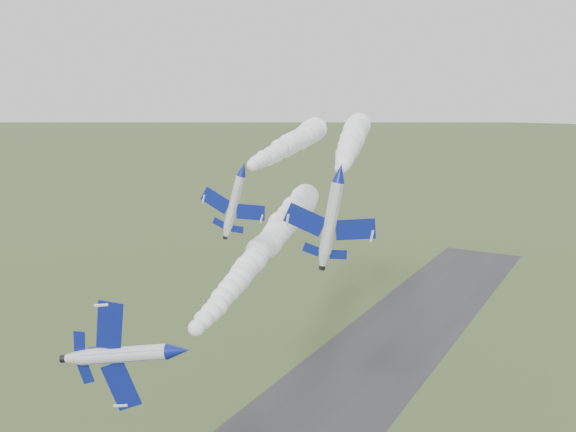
# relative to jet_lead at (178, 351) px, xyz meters

# --- Properties ---
(runway) EXTENTS (24.00, 260.00, 0.04)m
(runway) POSITION_rel_jet_lead_xyz_m (-5.59, 35.56, -28.25)
(runway) COLOR #2C2C2E
(runway) RESTS_ON ground
(jet_lead) EXTENTS (6.27, 13.30, 11.24)m
(jet_lead) POSITION_rel_jet_lead_xyz_m (0.00, 0.00, 0.00)
(jet_lead) COLOR silver
(smoke_trail_jet_lead) EXTENTS (30.85, 71.61, 5.51)m
(smoke_trail_jet_lead) POSITION_rel_jet_lead_xyz_m (-12.66, 38.48, 1.37)
(smoke_trail_jet_lead) COLOR white
(jet_pair_left) EXTENTS (9.22, 11.17, 3.48)m
(jet_pair_left) POSITION_rel_jet_lead_xyz_m (-9.48, 26.43, 14.44)
(jet_pair_left) COLOR silver
(smoke_trail_jet_pair_left) EXTENTS (18.18, 53.93, 4.86)m
(smoke_trail_jet_pair_left) POSITION_rel_jet_lead_xyz_m (-17.70, 55.06, 15.48)
(smoke_trail_jet_pair_left) COLOR white
(jet_pair_right) EXTENTS (11.62, 13.52, 3.82)m
(jet_pair_right) POSITION_rel_jet_lead_xyz_m (4.84, 26.80, 14.81)
(jet_pair_right) COLOR silver
(smoke_trail_jet_pair_right) EXTENTS (25.77, 52.72, 5.07)m
(smoke_trail_jet_pair_right) POSITION_rel_jet_lead_xyz_m (-6.41, 55.92, 16.04)
(smoke_trail_jet_pair_right) COLOR white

